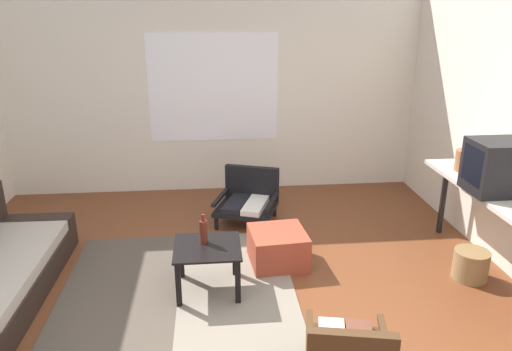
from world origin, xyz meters
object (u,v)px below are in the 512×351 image
at_px(glass_bottle, 203,231).
at_px(ottoman_orange, 278,247).
at_px(clay_vase, 466,159).
at_px(wicker_basket, 471,265).
at_px(console_shelf, 493,198).
at_px(crt_television, 502,167).
at_px(armchair_by_window, 248,198).
at_px(coffee_table, 208,255).

bearing_deg(glass_bottle, ottoman_orange, 25.86).
bearing_deg(glass_bottle, clay_vase, 11.35).
bearing_deg(wicker_basket, glass_bottle, 177.46).
xyz_separation_m(ottoman_orange, console_shelf, (1.83, -0.34, 0.57)).
xyz_separation_m(crt_television, glass_bottle, (-2.51, 0.07, -0.51)).
xyz_separation_m(console_shelf, clay_vase, (-0.00, 0.52, 0.19)).
bearing_deg(console_shelf, armchair_by_window, 146.23).
height_order(crt_television, clay_vase, crt_television).
xyz_separation_m(coffee_table, clay_vase, (2.48, 0.57, 0.59)).
distance_m(console_shelf, clay_vase, 0.55).
relative_size(armchair_by_window, glass_bottle, 3.01).
height_order(console_shelf, wicker_basket, console_shelf).
relative_size(console_shelf, wicker_basket, 5.90).
height_order(coffee_table, ottoman_orange, coffee_table).
relative_size(armchair_by_window, console_shelf, 0.44).
xyz_separation_m(ottoman_orange, glass_bottle, (-0.68, -0.33, 0.36)).
distance_m(armchair_by_window, crt_television, 2.59).
distance_m(coffee_table, console_shelf, 2.52).
relative_size(console_shelf, crt_television, 3.39).
bearing_deg(clay_vase, console_shelf, -90.00).
distance_m(coffee_table, armchair_by_window, 1.49).
bearing_deg(coffee_table, glass_bottle, 112.52).
bearing_deg(coffee_table, wicker_basket, -0.86).
relative_size(coffee_table, wicker_basket, 1.83).
height_order(armchair_by_window, crt_television, crt_television).
height_order(armchair_by_window, glass_bottle, glass_bottle).
bearing_deg(console_shelf, coffee_table, -178.72).
bearing_deg(console_shelf, wicker_basket, -150.26).
bearing_deg(wicker_basket, crt_television, 14.26).
bearing_deg(armchair_by_window, console_shelf, -33.77).
relative_size(clay_vase, wicker_basket, 1.01).
xyz_separation_m(glass_bottle, wicker_basket, (2.36, -0.10, -0.39)).
relative_size(coffee_table, glass_bottle, 2.13).
relative_size(console_shelf, clay_vase, 5.86).
bearing_deg(coffee_table, ottoman_orange, 31.51).
height_order(ottoman_orange, wicker_basket, ottoman_orange).
xyz_separation_m(console_shelf, wicker_basket, (-0.16, -0.09, -0.60)).
relative_size(coffee_table, clay_vase, 1.81).
bearing_deg(ottoman_orange, armchair_by_window, 101.01).
height_order(coffee_table, console_shelf, console_shelf).
distance_m(coffee_table, clay_vase, 2.62).
bearing_deg(armchair_by_window, coffee_table, -107.84).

